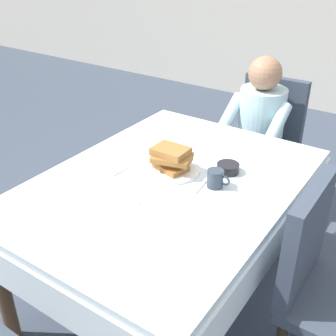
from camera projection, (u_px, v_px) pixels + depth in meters
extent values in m
plane|color=#3D4756|center=(168.00, 294.00, 2.35)|extent=(14.00, 14.00, 0.00)
cube|color=silver|center=(168.00, 184.00, 2.00)|extent=(1.10, 1.50, 0.04)
cube|color=silver|center=(50.00, 300.00, 1.51)|extent=(1.10, 0.01, 0.18)
cube|color=silver|center=(236.00, 147.00, 2.60)|extent=(1.10, 0.01, 0.18)
cube|color=silver|center=(85.00, 172.00, 2.33)|extent=(0.01, 1.50, 0.18)
cube|color=silver|center=(276.00, 244.00, 1.78)|extent=(0.01, 1.50, 0.18)
cylinder|color=brown|center=(2.00, 285.00, 1.93)|extent=(0.07, 0.07, 0.70)
cylinder|color=brown|center=(166.00, 169.00, 2.90)|extent=(0.07, 0.07, 0.70)
cylinder|color=brown|center=(300.00, 213.00, 2.43)|extent=(0.07, 0.07, 0.70)
cube|color=#384251|center=(258.00, 156.00, 2.91)|extent=(0.44, 0.44, 0.05)
cube|color=#384251|center=(274.00, 111.00, 2.92)|extent=(0.44, 0.06, 0.48)
cylinder|color=#2D2319|center=(268.00, 203.00, 2.80)|extent=(0.04, 0.04, 0.40)
cylinder|color=#2D2319|center=(221.00, 187.00, 2.97)|extent=(0.04, 0.04, 0.40)
cylinder|color=#2D2319|center=(288.00, 180.00, 3.06)|extent=(0.04, 0.04, 0.40)
cylinder|color=#2D2319|center=(243.00, 167.00, 3.23)|extent=(0.04, 0.04, 0.40)
cylinder|color=silver|center=(261.00, 122.00, 2.77)|extent=(0.30, 0.30, 0.46)
sphere|color=#A37556|center=(265.00, 73.00, 2.59)|extent=(0.21, 0.21, 0.21)
cylinder|color=silver|center=(277.00, 125.00, 2.55)|extent=(0.08, 0.29, 0.23)
cylinder|color=silver|center=(230.00, 114.00, 2.71)|extent=(0.08, 0.29, 0.23)
cylinder|color=#383D51|center=(254.00, 196.00, 2.82)|extent=(0.10, 0.10, 0.45)
cylinder|color=#383D51|center=(232.00, 189.00, 2.90)|extent=(0.10, 0.10, 0.45)
cube|color=#384251|center=(305.00, 239.00, 1.69)|extent=(0.06, 0.44, 0.48)
cylinder|color=#2D2319|center=(306.00, 301.00, 2.04)|extent=(0.04, 0.04, 0.40)
cylinder|color=white|center=(172.00, 169.00, 2.07)|extent=(0.28, 0.28, 0.02)
cube|color=#A36B33|center=(171.00, 167.00, 2.05)|extent=(0.18, 0.15, 0.03)
cube|color=#A36B33|center=(172.00, 160.00, 2.05)|extent=(0.20, 0.16, 0.03)
cube|color=#A36B33|center=(172.00, 158.00, 2.02)|extent=(0.21, 0.18, 0.02)
cube|color=#A36B33|center=(171.00, 151.00, 2.01)|extent=(0.17, 0.13, 0.03)
cylinder|color=#333D4C|center=(215.00, 179.00, 1.92)|extent=(0.08, 0.08, 0.08)
torus|color=#333D4C|center=(225.00, 181.00, 1.90)|extent=(0.05, 0.01, 0.05)
cylinder|color=black|center=(228.00, 168.00, 2.05)|extent=(0.11, 0.11, 0.04)
cube|color=silver|center=(139.00, 162.00, 2.15)|extent=(0.02, 0.18, 0.00)
cube|color=silver|center=(203.00, 183.00, 1.97)|extent=(0.04, 0.20, 0.00)
cube|color=silver|center=(125.00, 200.00, 1.84)|extent=(0.15, 0.04, 0.00)
cube|color=white|center=(110.00, 166.00, 2.11)|extent=(0.18, 0.13, 0.01)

